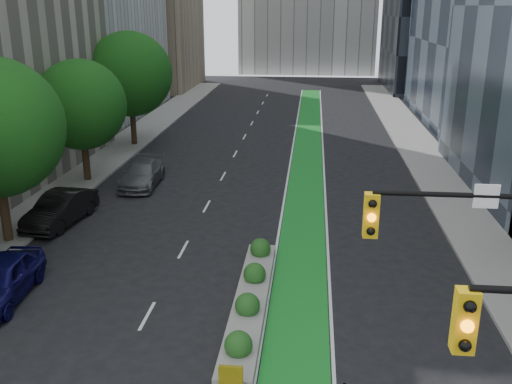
% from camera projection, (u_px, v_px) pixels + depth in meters
% --- Properties ---
extents(sidewalk_left, '(3.60, 90.00, 0.15)m').
position_uv_depth(sidewalk_left, '(93.00, 167.00, 39.65)').
color(sidewalk_left, gray).
rests_on(sidewalk_left, ground).
extents(sidewalk_right, '(3.60, 90.00, 0.15)m').
position_uv_depth(sidewalk_right, '(440.00, 177.00, 37.42)').
color(sidewalk_right, gray).
rests_on(sidewalk_right, ground).
extents(bike_lane_paint, '(2.20, 70.00, 0.01)m').
position_uv_depth(bike_lane_paint, '(307.00, 156.00, 43.00)').
color(bike_lane_paint, '#188728').
rests_on(bike_lane_paint, ground).
extents(tree_midfar, '(5.60, 5.60, 7.76)m').
position_uv_depth(tree_midfar, '(81.00, 105.00, 35.22)').
color(tree_midfar, black).
rests_on(tree_midfar, ground).
extents(tree_far, '(6.60, 6.60, 9.00)m').
position_uv_depth(tree_far, '(130.00, 74.00, 44.44)').
color(tree_far, black).
rests_on(tree_far, ground).
extents(median_planter, '(1.20, 10.26, 1.10)m').
position_uv_depth(median_planter, '(251.00, 298.00, 21.35)').
color(median_planter, gray).
rests_on(median_planter, ground).
extents(parked_car_left_near, '(2.31, 5.01, 1.66)m').
position_uv_depth(parked_car_left_near, '(1.00, 279.00, 21.80)').
color(parked_car_left_near, '#0D0B46').
rests_on(parked_car_left_near, ground).
extents(parked_car_left_mid, '(2.37, 5.20, 1.65)m').
position_uv_depth(parked_car_left_mid, '(60.00, 209.00, 29.37)').
color(parked_car_left_mid, black).
rests_on(parked_car_left_mid, ground).
extents(parked_car_left_far, '(2.33, 5.28, 1.51)m').
position_uv_depth(parked_car_left_far, '(142.00, 174.00, 35.71)').
color(parked_car_left_far, '#545658').
rests_on(parked_car_left_far, ground).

